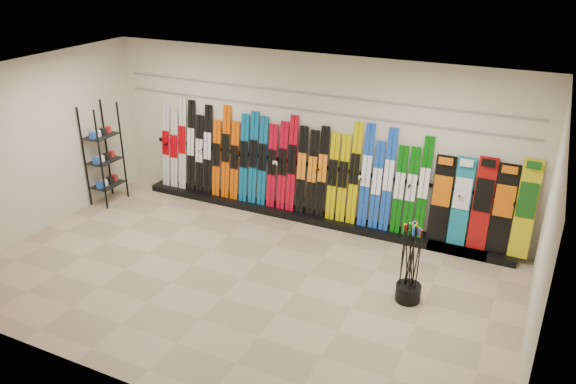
% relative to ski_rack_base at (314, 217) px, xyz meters
% --- Properties ---
extents(floor, '(8.00, 8.00, 0.00)m').
position_rel_ski_rack_base_xyz_m(floor, '(-0.22, -2.28, -0.06)').
color(floor, gray).
rests_on(floor, ground).
extents(back_wall, '(8.00, 0.00, 8.00)m').
position_rel_ski_rack_base_xyz_m(back_wall, '(-0.22, 0.22, 1.44)').
color(back_wall, beige).
rests_on(back_wall, floor).
extents(left_wall, '(0.00, 5.00, 5.00)m').
position_rel_ski_rack_base_xyz_m(left_wall, '(-4.22, -2.28, 1.44)').
color(left_wall, beige).
rests_on(left_wall, floor).
extents(right_wall, '(0.00, 5.00, 5.00)m').
position_rel_ski_rack_base_xyz_m(right_wall, '(3.78, -2.28, 1.44)').
color(right_wall, beige).
rests_on(right_wall, floor).
extents(ceiling, '(8.00, 8.00, 0.00)m').
position_rel_ski_rack_base_xyz_m(ceiling, '(-0.22, -2.28, 2.94)').
color(ceiling, silver).
rests_on(ceiling, back_wall).
extents(ski_rack_base, '(8.00, 0.40, 0.12)m').
position_rel_ski_rack_base_xyz_m(ski_rack_base, '(0.00, 0.00, 0.00)').
color(ski_rack_base, black).
rests_on(ski_rack_base, floor).
extents(skis, '(5.36, 0.27, 1.82)m').
position_rel_ski_rack_base_xyz_m(skis, '(-0.68, 0.07, 0.89)').
color(skis, silver).
rests_on(skis, ski_rack_base).
extents(snowboards, '(1.59, 0.24, 1.59)m').
position_rel_ski_rack_base_xyz_m(snowboards, '(2.88, 0.08, 0.81)').
color(snowboards, black).
rests_on(snowboards, ski_rack_base).
extents(accessory_rack, '(0.40, 0.60, 1.96)m').
position_rel_ski_rack_base_xyz_m(accessory_rack, '(-3.97, -0.95, 0.92)').
color(accessory_rack, black).
rests_on(accessory_rack, floor).
extents(pole_bin, '(0.36, 0.36, 0.25)m').
position_rel_ski_rack_base_xyz_m(pole_bin, '(2.20, -1.74, 0.07)').
color(pole_bin, black).
rests_on(pole_bin, floor).
extents(ski_poles, '(0.29, 0.30, 1.18)m').
position_rel_ski_rack_base_xyz_m(ski_poles, '(2.18, -1.73, 0.55)').
color(ski_poles, black).
rests_on(ski_poles, pole_bin).
extents(slatwall_rail_0, '(7.60, 0.02, 0.03)m').
position_rel_ski_rack_base_xyz_m(slatwall_rail_0, '(-0.22, 0.20, 1.94)').
color(slatwall_rail_0, gray).
rests_on(slatwall_rail_0, back_wall).
extents(slatwall_rail_1, '(7.60, 0.02, 0.03)m').
position_rel_ski_rack_base_xyz_m(slatwall_rail_1, '(-0.22, 0.20, 2.24)').
color(slatwall_rail_1, gray).
rests_on(slatwall_rail_1, back_wall).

